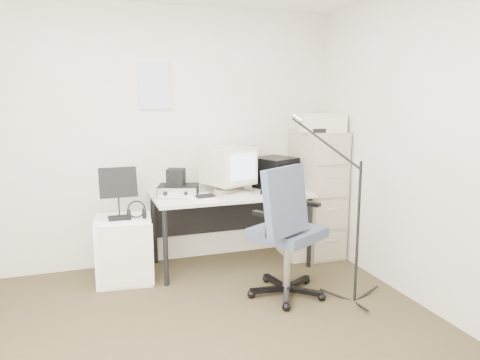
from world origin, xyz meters
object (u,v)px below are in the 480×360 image
object	(u,v)px
filing_cabinet	(317,194)
side_cart	(124,249)
office_chair	(287,230)
desk	(231,229)

from	to	relation	value
filing_cabinet	side_cart	distance (m)	2.02
side_cart	office_chair	bearing A→B (deg)	-24.25
filing_cabinet	office_chair	xyz separation A→B (m)	(-0.73, -0.85, -0.08)
desk	side_cart	distance (m)	1.04
filing_cabinet	desk	xyz separation A→B (m)	(-0.95, -0.03, -0.29)
desk	side_cart	size ratio (longest dim) A/B	2.50
office_chair	filing_cabinet	bearing A→B (deg)	20.06
filing_cabinet	office_chair	size ratio (longest dim) A/B	1.15
office_chair	side_cart	bearing A→B (deg)	119.97
office_chair	side_cart	xyz separation A→B (m)	(-1.26, 0.74, -0.27)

